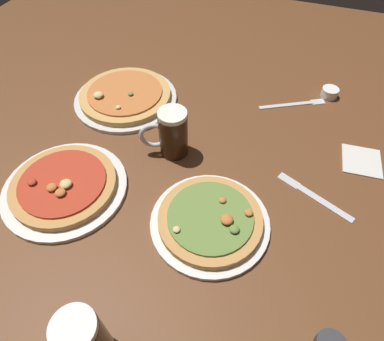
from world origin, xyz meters
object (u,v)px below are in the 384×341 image
napkin_folded (362,160)px  pizza_plate_side (64,186)px  knife_right (314,196)px  ramekin_sauce (330,93)px  beer_mug_dark (172,133)px  fork_left (294,104)px  pizza_plate_far (125,96)px  pizza_plate_near (210,220)px

napkin_folded → pizza_plate_side: bearing=-153.0°
pizza_plate_side → knife_right: bearing=18.0°
ramekin_sauce → knife_right: (0.00, -0.44, -0.01)m
knife_right → beer_mug_dark: bearing=176.3°
fork_left → ramekin_sauce: bearing=39.4°
napkin_folded → fork_left: size_ratio=0.54×
pizza_plate_side → knife_right: (0.61, 0.20, -0.01)m
ramekin_sauce → napkin_folded: 0.30m
ramekin_sauce → fork_left: size_ratio=0.27×
pizza_plate_far → knife_right: bearing=-16.6°
pizza_plate_near → fork_left: 0.54m
pizza_plate_near → knife_right: pizza_plate_near is taller
pizza_plate_near → pizza_plate_side: same height
pizza_plate_side → pizza_plate_far: bearing=93.6°
pizza_plate_near → pizza_plate_side: (-0.38, -0.03, -0.00)m
pizza_plate_near → beer_mug_dark: 0.27m
fork_left → pizza_plate_near: bearing=-102.8°
pizza_plate_far → napkin_folded: pizza_plate_far is taller
pizza_plate_near → knife_right: size_ratio=1.41×
fork_left → knife_right: same height
pizza_plate_far → beer_mug_dark: bearing=-35.0°
beer_mug_dark → napkin_folded: 0.53m
beer_mug_dark → knife_right: bearing=-3.7°
pizza_plate_side → ramekin_sauce: 0.88m
beer_mug_dark → ramekin_sauce: beer_mug_dark is taller
fork_left → pizza_plate_far: bearing=-162.4°
beer_mug_dark → fork_left: bearing=48.4°
ramekin_sauce → fork_left: ramekin_sauce is taller
pizza_plate_near → fork_left: (0.12, 0.52, -0.01)m
pizza_plate_near → fork_left: bearing=77.2°
ramekin_sauce → napkin_folded: (0.11, -0.27, -0.01)m
pizza_plate_far → ramekin_sauce: pizza_plate_far is taller
pizza_plate_near → ramekin_sauce: pizza_plate_near is taller
beer_mug_dark → fork_left: beer_mug_dark is taller
pizza_plate_side → ramekin_sauce: bearing=46.6°
napkin_folded → fork_left: 0.29m
beer_mug_dark → napkin_folded: (0.51, 0.14, -0.07)m
pizza_plate_side → fork_left: bearing=47.8°
pizza_plate_side → napkin_folded: 0.81m
pizza_plate_far → napkin_folded: size_ratio=3.03×
beer_mug_dark → knife_right: 0.41m
ramekin_sauce → pizza_plate_side: bearing=-133.4°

